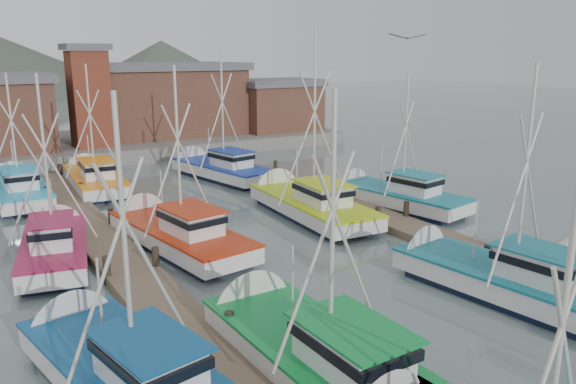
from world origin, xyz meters
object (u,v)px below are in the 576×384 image
boat_4 (313,353)px  boat_8 (174,233)px  boat_12 (93,179)px  lookout_tower (89,95)px

boat_4 → boat_8: (0.55, 12.60, 0.00)m
boat_4 → boat_12: 26.83m
lookout_tower → boat_4: (-2.65, -37.66, -4.87)m
lookout_tower → boat_12: size_ratio=0.88×
boat_12 → boat_8: bearing=-84.9°
boat_8 → boat_12: boat_8 is taller
lookout_tower → boat_8: bearing=-94.8°
boat_4 → boat_8: 12.61m
boat_8 → boat_12: (-0.45, 14.22, -0.00)m
boat_8 → boat_12: 14.23m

